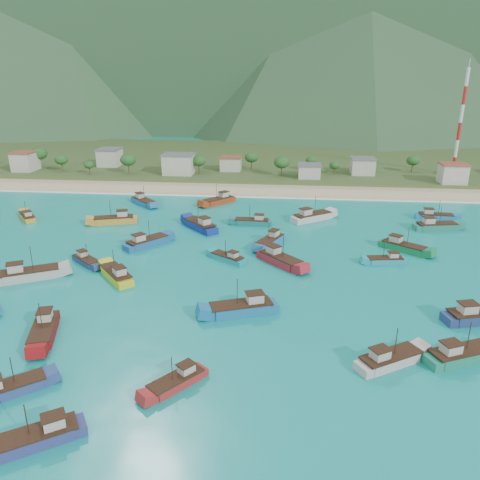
# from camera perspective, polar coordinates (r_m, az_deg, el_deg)

# --- Properties ---
(ground) EXTENTS (600.00, 600.00, 0.00)m
(ground) POSITION_cam_1_polar(r_m,az_deg,el_deg) (92.23, -3.96, -5.40)
(ground) COLOR #0C847F
(ground) RESTS_ON ground
(beach) EXTENTS (400.00, 18.00, 1.20)m
(beach) POSITION_cam_1_polar(r_m,az_deg,el_deg) (166.58, 0.58, 6.10)
(beach) COLOR beige
(beach) RESTS_ON ground
(land) EXTENTS (400.00, 110.00, 2.40)m
(land) POSITION_cam_1_polar(r_m,az_deg,el_deg) (226.16, 2.03, 9.70)
(land) COLOR #385123
(land) RESTS_ON ground
(surf_line) EXTENTS (400.00, 2.50, 0.08)m
(surf_line) POSITION_cam_1_polar(r_m,az_deg,el_deg) (157.40, 0.26, 5.30)
(surf_line) COLOR white
(surf_line) RESTS_ON ground
(village) EXTENTS (207.53, 28.64, 7.47)m
(village) POSITION_cam_1_polar(r_m,az_deg,el_deg) (186.65, 2.67, 9.06)
(village) COLOR beige
(village) RESTS_ON ground
(vegetation) EXTENTS (274.55, 25.39, 8.98)m
(vegetation) POSITION_cam_1_polar(r_m,az_deg,el_deg) (189.14, -1.15, 9.36)
(vegetation) COLOR #235623
(vegetation) RESTS_ON ground
(radio_tower) EXTENTS (1.20, 1.20, 39.55)m
(radio_tower) POSITION_cam_1_polar(r_m,az_deg,el_deg) (201.87, 25.28, 12.83)
(radio_tower) COLOR red
(radio_tower) RESTS_ON ground
(boat_1) EXTENTS (8.18, 9.03, 5.57)m
(boat_1) POSITION_cam_1_polar(r_m,az_deg,el_deg) (145.59, -24.50, 2.56)
(boat_1) COLOR gold
(boat_1) RESTS_ON ground
(boat_2) EXTENTS (10.61, 10.93, 6.95)m
(boat_2) POSITION_cam_1_polar(r_m,az_deg,el_deg) (101.60, 4.88, -2.46)
(boat_2) COLOR #A6222D
(boat_2) RESTS_ON ground
(boat_3) EXTENTS (10.63, 9.28, 6.47)m
(boat_3) POSITION_cam_1_polar(r_m,az_deg,el_deg) (115.22, 19.27, -0.86)
(boat_3) COLOR #127B45
(boat_3) RESTS_ON ground
(boat_5) EXTENTS (12.19, 6.89, 6.91)m
(boat_5) POSITION_cam_1_polar(r_m,az_deg,el_deg) (133.41, -15.01, 2.35)
(boat_5) COLOR orange
(boat_5) RESTS_ON ground
(boat_6) EXTENTS (8.51, 6.95, 5.07)m
(boat_6) POSITION_cam_1_polar(r_m,az_deg,el_deg) (103.09, -1.50, -2.26)
(boat_6) COLOR teal
(boat_6) RESTS_ON ground
(boat_7) EXTENTS (9.12, 8.09, 5.58)m
(boat_7) POSITION_cam_1_polar(r_m,az_deg,el_deg) (69.76, -26.30, -16.02)
(boat_7) COLOR navy
(boat_7) RESTS_ON ground
(boat_8) EXTENTS (6.54, 11.55, 6.55)m
(boat_8) POSITION_cam_1_polar(r_m,az_deg,el_deg) (80.91, -22.75, -10.19)
(boat_8) COLOR maroon
(boat_8) RESTS_ON ground
(boat_9) EXTENTS (10.45, 8.04, 6.13)m
(boat_9) POSITION_cam_1_polar(r_m,az_deg,el_deg) (71.43, 17.76, -13.79)
(boat_9) COLOR #BCB3AC
(boat_9) RESTS_ON ground
(boat_10) EXTENTS (10.86, 11.69, 7.29)m
(boat_10) POSITION_cam_1_polar(r_m,az_deg,el_deg) (124.39, -4.88, 1.76)
(boat_10) COLOR navy
(boat_10) RESTS_ON ground
(boat_11) EXTENTS (12.08, 10.35, 7.31)m
(boat_11) POSITION_cam_1_polar(r_m,az_deg,el_deg) (132.93, 8.75, 2.78)
(boat_11) COLOR beige
(boat_11) RESTS_ON ground
(boat_12) EXTENTS (9.78, 10.87, 6.69)m
(boat_12) POSITION_cam_1_polar(r_m,az_deg,el_deg) (113.97, -11.31, -0.31)
(boat_12) COLOR #1B5694
(boat_12) RESTS_ON ground
(boat_14) EXTENTS (8.30, 7.66, 5.16)m
(boat_14) POSITION_cam_1_polar(r_m,az_deg,el_deg) (106.84, -18.23, -2.48)
(boat_14) COLOR navy
(boat_14) RESTS_ON ground
(boat_15) EXTENTS (8.68, 3.70, 4.97)m
(boat_15) POSITION_cam_1_polar(r_m,az_deg,el_deg) (106.74, 17.35, -2.42)
(boat_15) COLOR teal
(boat_15) RESTS_ON ground
(boat_16) EXTENTS (10.05, 10.25, 6.55)m
(boat_16) POSITION_cam_1_polar(r_m,az_deg,el_deg) (150.93, -11.72, 4.57)
(boat_16) COLOR #216498
(boat_16) RESTS_ON ground
(boat_18) EXTENTS (11.28, 7.40, 6.45)m
(boat_18) POSITION_cam_1_polar(r_m,az_deg,el_deg) (76.01, 25.31, -12.62)
(boat_18) COLOR #1B7C60
(boat_18) RESTS_ON ground
(boat_19) EXTENTS (12.43, 7.42, 7.06)m
(boat_19) POSITION_cam_1_polar(r_m,az_deg,el_deg) (81.08, 0.31, -8.37)
(boat_19) COLOR #156798
(boat_19) RESTS_ON ground
(boat_20) EXTENTS (10.21, 3.45, 5.96)m
(boat_20) POSITION_cam_1_polar(r_m,az_deg,el_deg) (127.62, 1.53, 2.17)
(boat_20) COLOR #196C66
(boat_20) RESTS_ON ground
(boat_21) EXTENTS (12.10, 6.24, 6.86)m
(boat_21) POSITION_cam_1_polar(r_m,az_deg,el_deg) (88.10, 27.01, -8.32)
(boat_21) COLOR navy
(boat_21) RESTS_ON ground
(boat_22) EXTENTS (10.13, 11.04, 6.85)m
(boat_22) POSITION_cam_1_polar(r_m,az_deg,el_deg) (148.83, -2.61, 4.78)
(boat_22) COLOR #993513
(boat_22) RESTS_ON ground
(boat_26) EXTENTS (7.27, 10.88, 6.23)m
(boat_26) POSITION_cam_1_polar(r_m,az_deg,el_deg) (112.79, 3.69, -0.22)
(boat_26) COLOR #246CAB
(boat_26) RESTS_ON ground
(boat_27) EXTENTS (9.52, 10.49, 6.48)m
(boat_27) POSITION_cam_1_polar(r_m,az_deg,el_deg) (97.24, -14.83, -4.18)
(boat_27) COLOR gold
(boat_27) RESTS_ON ground
(boat_28) EXTENTS (10.02, 8.00, 5.93)m
(boat_28) POSITION_cam_1_polar(r_m,az_deg,el_deg) (60.81, -23.40, -21.29)
(boat_28) COLOR navy
(boat_28) RESTS_ON ground
(boat_29) EXTENTS (10.49, 3.71, 6.09)m
(boat_29) POSITION_cam_1_polar(r_m,az_deg,el_deg) (143.41, 22.67, 2.62)
(boat_29) COLOR #1D76AF
(boat_29) RESTS_ON ground
(boat_30) EXTENTS (12.48, 9.02, 7.23)m
(boat_30) POSITION_cam_1_polar(r_m,az_deg,el_deg) (103.05, -24.33, -3.88)
(boat_30) COLOR #B3ACA3
(boat_30) RESTS_ON ground
(boat_31) EXTENTS (11.85, 5.53, 6.74)m
(boat_31) POSITION_cam_1_polar(r_m,az_deg,el_deg) (133.88, 22.75, 1.52)
(boat_31) COLOR #207662
(boat_31) RESTS_ON ground
(boat_32) EXTENTS (7.59, 8.35, 5.16)m
(boat_32) POSITION_cam_1_polar(r_m,az_deg,el_deg) (65.01, -7.68, -16.79)
(boat_32) COLOR maroon
(boat_32) RESTS_ON ground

